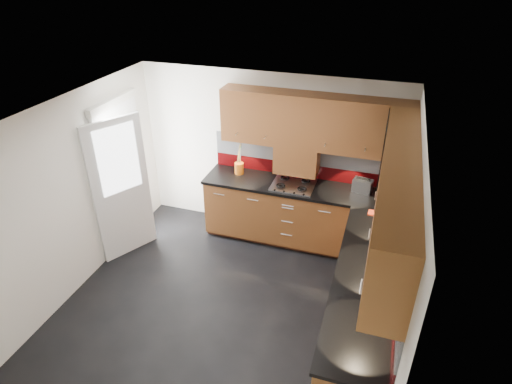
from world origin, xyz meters
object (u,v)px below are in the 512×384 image
(food_processor, at_px, (378,238))
(toaster, at_px, (362,186))
(gas_hob, at_px, (293,185))
(utensil_pot, at_px, (239,167))

(food_processor, bearing_deg, toaster, 103.22)
(gas_hob, relative_size, utensil_pot, 1.22)
(utensil_pot, bearing_deg, food_processor, -30.41)
(food_processor, bearing_deg, gas_hob, 138.39)
(gas_hob, xyz_separation_m, utensil_pot, (-0.84, 0.13, 0.09))
(toaster, bearing_deg, utensil_pot, -179.68)
(utensil_pot, height_order, food_processor, utensil_pot)
(utensil_pot, xyz_separation_m, food_processor, (2.04, -1.20, 0.02))
(utensil_pot, bearing_deg, gas_hob, -8.72)
(gas_hob, distance_m, toaster, 0.93)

